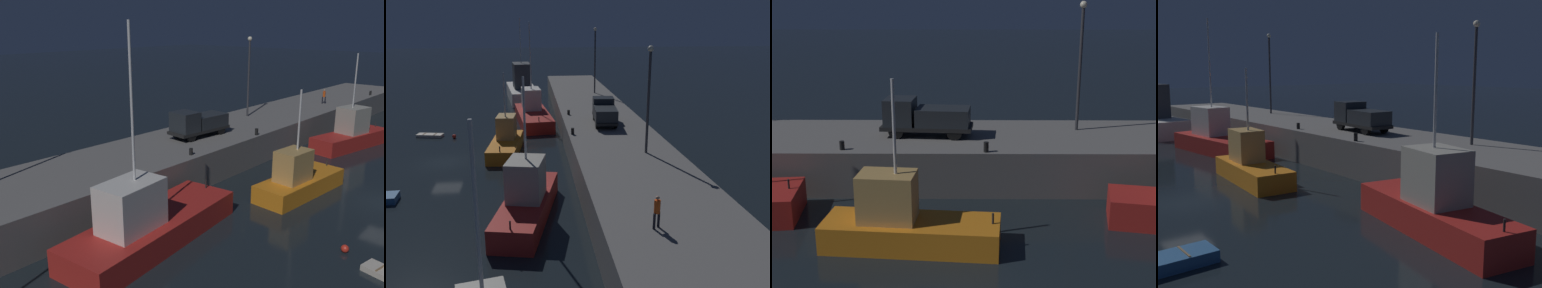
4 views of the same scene
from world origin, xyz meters
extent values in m
cube|color=slate|center=(0.00, 15.14, 1.32)|extent=(77.81, 8.01, 2.63)
cube|color=orange|center=(-2.16, 5.38, 0.63)|extent=(8.13, 3.28, 1.26)
cube|color=tan|center=(-3.20, 5.47, 2.37)|extent=(2.64, 1.93, 2.20)
cylinder|color=silver|center=(-2.79, 5.43, 5.55)|extent=(0.14, 0.14, 4.17)
cylinder|color=#262626|center=(1.48, 5.06, 1.51)|extent=(0.10, 0.10, 0.50)
cube|color=red|center=(-14.02, 8.18, 0.74)|extent=(11.87, 4.83, 1.49)
cube|color=silver|center=(-15.78, 7.99, 2.80)|extent=(3.62, 2.54, 2.61)
cylinder|color=silver|center=(-15.44, 8.02, 8.10)|extent=(0.14, 0.14, 7.99)
cylinder|color=#262626|center=(-8.74, 8.76, 1.74)|extent=(0.10, 0.10, 0.50)
cube|color=red|center=(12.11, 7.43, 0.73)|extent=(9.84, 4.54, 1.47)
cube|color=#ADA899|center=(12.21, 7.41, 2.75)|extent=(3.05, 2.65, 2.57)
cylinder|color=silver|center=(11.99, 7.46, 6.61)|extent=(0.14, 0.14, 5.15)
cylinder|color=#262626|center=(16.38, 6.54, 1.72)|extent=(0.10, 0.10, 0.50)
cube|color=olive|center=(-8.96, -2.62, 0.33)|extent=(0.93, 0.26, 0.04)
sphere|color=red|center=(-8.11, -0.47, 0.21)|extent=(0.43, 0.43, 0.43)
cylinder|color=#38383D|center=(7.34, 16.54, 6.44)|extent=(0.20, 0.20, 7.61)
sphere|color=#F9EFCC|center=(7.34, 16.54, 10.42)|extent=(0.44, 0.44, 0.44)
cylinder|color=black|center=(-3.96, 14.27, 3.08)|extent=(0.92, 0.35, 0.90)
cylinder|color=black|center=(-3.82, 15.98, 3.08)|extent=(0.92, 0.35, 0.90)
cylinder|color=black|center=(-0.44, 13.98, 3.08)|extent=(0.92, 0.35, 0.90)
cylinder|color=black|center=(-0.30, 15.69, 3.08)|extent=(0.92, 0.35, 0.90)
cube|color=black|center=(-2.13, 14.98, 3.21)|extent=(5.66, 2.49, 0.25)
cube|color=#23282D|center=(-3.78, 15.12, 4.14)|extent=(1.93, 2.18, 1.61)
cube|color=#23282D|center=(-1.14, 14.90, 3.87)|extent=(3.35, 2.30, 1.06)
cylinder|color=black|center=(19.22, 13.90, 3.04)|extent=(0.13, 0.13, 0.81)
cylinder|color=black|center=(19.39, 13.63, 3.04)|extent=(0.13, 0.13, 0.81)
cylinder|color=#E54C14|center=(19.30, 13.76, 3.78)|extent=(0.43, 0.43, 0.67)
sphere|color=tan|center=(19.30, 13.76, 4.23)|extent=(0.20, 0.20, 0.20)
cylinder|color=black|center=(29.32, 11.82, 2.92)|extent=(0.28, 0.28, 0.57)
cylinder|color=black|center=(-6.68, 11.89, 2.89)|extent=(0.28, 0.28, 0.50)
cylinder|color=black|center=(1.37, 11.50, 2.92)|extent=(0.28, 0.28, 0.57)
camera|label=1|loc=(-29.10, -8.01, 11.94)|focal=40.19mm
camera|label=2|loc=(37.44, 7.83, 12.46)|focal=39.63mm
camera|label=3|loc=(0.37, -16.28, 10.99)|focal=49.21mm
camera|label=4|loc=(25.86, -8.54, 7.61)|focal=43.19mm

